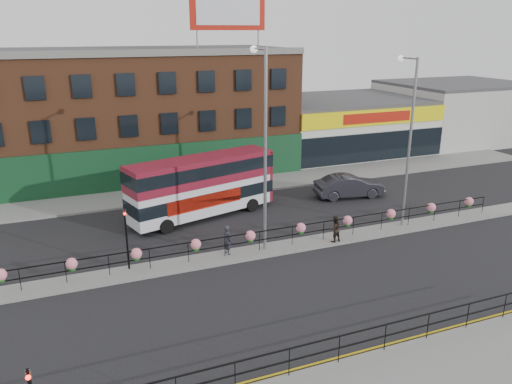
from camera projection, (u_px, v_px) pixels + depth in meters
name	position (u px, v px, depth m)	size (l,w,h in m)	color
ground	(276.00, 250.00, 27.91)	(120.00, 120.00, 0.00)	black
south_pavement	(417.00, 382.00, 17.29)	(60.00, 4.00, 0.15)	slate
north_pavement	(213.00, 188.00, 38.48)	(60.00, 4.00, 0.15)	slate
median	(276.00, 249.00, 27.88)	(60.00, 1.60, 0.15)	slate
yellow_line_inner	(378.00, 347.00, 19.34)	(60.00, 0.10, 0.01)	gold
yellow_line_outer	(380.00, 349.00, 19.18)	(60.00, 0.10, 0.01)	gold
brick_building	(139.00, 111.00, 42.53)	(25.00, 12.21, 10.30)	brown
supermarket	(341.00, 124.00, 50.31)	(15.00, 12.25, 5.30)	silver
warehouse_east	(455.00, 111.00, 55.46)	(14.50, 12.00, 6.30)	#ABAAA6
billboard	(228.00, 10.00, 37.94)	(6.00, 0.29, 4.40)	#A11509
median_railing	(276.00, 233.00, 27.58)	(30.04, 0.56, 1.23)	black
south_railing	(339.00, 343.00, 17.98)	(20.04, 0.05, 1.12)	black
double_decker_bus	(202.00, 181.00, 32.13)	(10.18, 4.86, 4.01)	silver
car	(349.00, 186.00, 36.50)	(5.27, 2.50, 1.67)	#2A2A32
pedestrian_a	(228.00, 240.00, 26.82)	(0.53, 0.68, 1.64)	#23242F
pedestrian_b	(335.00, 229.00, 28.41)	(0.81, 0.67, 1.54)	black
lamp_column_west	(263.00, 134.00, 25.96)	(0.39, 1.90, 10.81)	gray
lamp_column_east	(408.00, 129.00, 29.43)	(0.36, 1.78, 10.16)	gray
traffic_light_median	(126.00, 226.00, 24.66)	(0.15, 0.28, 3.65)	black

